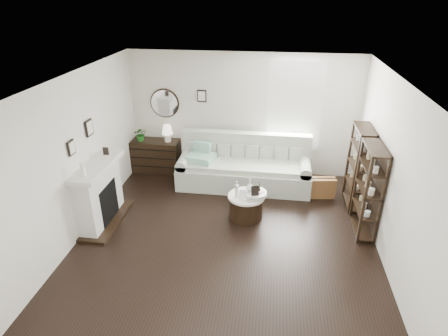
# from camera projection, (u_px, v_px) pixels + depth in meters

# --- Properties ---
(room) EXTENTS (5.50, 5.50, 5.50)m
(room) POSITION_uv_depth(u_px,v_px,m) (277.00, 106.00, 7.97)
(room) COLOR black
(room) RESTS_ON ground
(fireplace) EXTENTS (0.50, 1.40, 1.84)m
(fireplace) POSITION_uv_depth(u_px,v_px,m) (100.00, 195.00, 6.67)
(fireplace) COLOR silver
(fireplace) RESTS_ON ground
(shelf_unit_far) EXTENTS (0.30, 0.80, 1.60)m
(shelf_unit_far) POSITION_uv_depth(u_px,v_px,m) (358.00, 167.00, 7.09)
(shelf_unit_far) COLOR black
(shelf_unit_far) RESTS_ON ground
(shelf_unit_near) EXTENTS (0.30, 0.80, 1.60)m
(shelf_unit_near) POSITION_uv_depth(u_px,v_px,m) (368.00, 191.00, 6.29)
(shelf_unit_near) COLOR black
(shelf_unit_near) RESTS_ON ground
(sofa) EXTENTS (2.79, 0.97, 1.08)m
(sofa) POSITION_uv_depth(u_px,v_px,m) (244.00, 169.00, 8.04)
(sofa) COLOR #B3BCA8
(sofa) RESTS_ON ground
(quilt) EXTENTS (0.64, 0.57, 0.14)m
(quilt) POSITION_uv_depth(u_px,v_px,m) (201.00, 158.00, 7.91)
(quilt) COLOR #268C71
(quilt) RESTS_ON sofa
(suitcase) EXTENTS (0.65, 0.30, 0.42)m
(suitcase) POSITION_uv_depth(u_px,v_px,m) (319.00, 188.00, 7.60)
(suitcase) COLOR brown
(suitcase) RESTS_ON ground
(dresser) EXTENTS (1.12, 0.48, 0.75)m
(dresser) POSITION_uv_depth(u_px,v_px,m) (155.00, 156.00, 8.63)
(dresser) COLOR black
(dresser) RESTS_ON ground
(table_lamp) EXTENTS (0.28, 0.28, 0.38)m
(table_lamp) POSITION_uv_depth(u_px,v_px,m) (167.00, 133.00, 8.35)
(table_lamp) COLOR #EEE4C8
(table_lamp) RESTS_ON dresser
(potted_plant) EXTENTS (0.35, 0.33, 0.32)m
(potted_plant) POSITION_uv_depth(u_px,v_px,m) (141.00, 134.00, 8.39)
(potted_plant) COLOR #1A5418
(potted_plant) RESTS_ON dresser
(drum_table) EXTENTS (0.68, 0.68, 0.47)m
(drum_table) POSITION_uv_depth(u_px,v_px,m) (246.00, 206.00, 6.91)
(drum_table) COLOR black
(drum_table) RESTS_ON ground
(pedestal_table) EXTENTS (0.46, 0.46, 0.56)m
(pedestal_table) POSITION_uv_depth(u_px,v_px,m) (254.00, 194.00, 6.77)
(pedestal_table) COLOR silver
(pedestal_table) RESTS_ON ground
(eiffel_drum) EXTENTS (0.13, 0.13, 0.20)m
(eiffel_drum) POSITION_uv_depth(u_px,v_px,m) (251.00, 190.00, 6.80)
(eiffel_drum) COLOR black
(eiffel_drum) RESTS_ON drum_table
(bottle_drum) EXTENTS (0.07, 0.07, 0.30)m
(bottle_drum) POSITION_uv_depth(u_px,v_px,m) (237.00, 189.00, 6.69)
(bottle_drum) COLOR silver
(bottle_drum) RESTS_ON drum_table
(card_frame_drum) EXTENTS (0.15, 0.08, 0.19)m
(card_frame_drum) POSITION_uv_depth(u_px,v_px,m) (243.00, 195.00, 6.62)
(card_frame_drum) COLOR white
(card_frame_drum) RESTS_ON drum_table
(eiffel_ped) EXTENTS (0.12, 0.12, 0.17)m
(eiffel_ped) POSITION_uv_depth(u_px,v_px,m) (259.00, 187.00, 6.73)
(eiffel_ped) COLOR black
(eiffel_ped) RESTS_ON pedestal_table
(flask_ped) EXTENTS (0.13, 0.13, 0.24)m
(flask_ped) POSITION_uv_depth(u_px,v_px,m) (250.00, 185.00, 6.72)
(flask_ped) COLOR silver
(flask_ped) RESTS_ON pedestal_table
(card_frame_ped) EXTENTS (0.15, 0.09, 0.18)m
(card_frame_ped) POSITION_uv_depth(u_px,v_px,m) (255.00, 191.00, 6.60)
(card_frame_ped) COLOR black
(card_frame_ped) RESTS_ON pedestal_table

